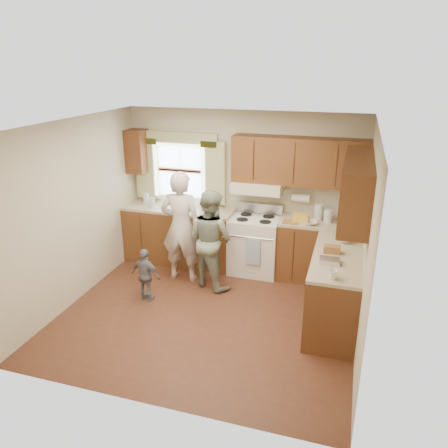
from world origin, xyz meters
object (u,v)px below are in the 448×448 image
(stove, at_px, (255,244))
(woman_right, at_px, (211,239))
(woman_left, at_px, (181,227))
(child, at_px, (146,275))

(stove, xyz_separation_m, woman_right, (-0.52, -0.65, 0.28))
(woman_left, distance_m, woman_right, 0.50)
(child, bearing_deg, woman_right, -127.44)
(woman_left, xyz_separation_m, child, (-0.24, -0.77, -0.47))
(woman_right, bearing_deg, stove, -103.73)
(child, bearing_deg, stove, -124.06)
(stove, distance_m, child, 1.84)
(stove, relative_size, woman_right, 0.72)
(woman_left, relative_size, woman_right, 1.15)
(stove, relative_size, child, 1.38)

